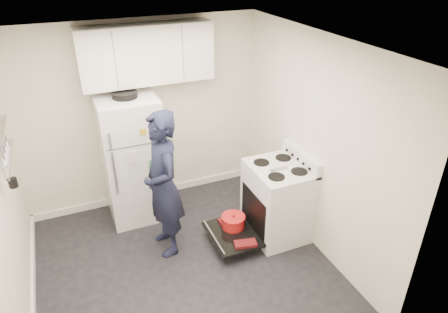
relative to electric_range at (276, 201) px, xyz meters
name	(u,v)px	position (x,y,z in m)	size (l,w,h in m)	color
room	(175,176)	(-1.29, -0.12, 0.74)	(3.21, 3.21, 2.51)	black
electric_range	(276,201)	(0.00, 0.00, 0.00)	(0.66, 0.76, 1.10)	silver
open_oven_door	(233,228)	(-0.56, 0.05, -0.28)	(0.55, 0.70, 0.23)	black
refrigerator	(133,159)	(-1.51, 1.10, 0.37)	(0.72, 0.74, 1.73)	silver
upper_cabinets	(147,54)	(-1.16, 1.28, 1.63)	(1.60, 0.33, 0.70)	silver
wall_shelf_rack	(1,141)	(-2.78, 0.34, 1.21)	(0.14, 0.60, 0.61)	#B2B2B7
person	(163,185)	(-1.33, 0.27, 0.41)	(0.64, 0.42, 1.76)	black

